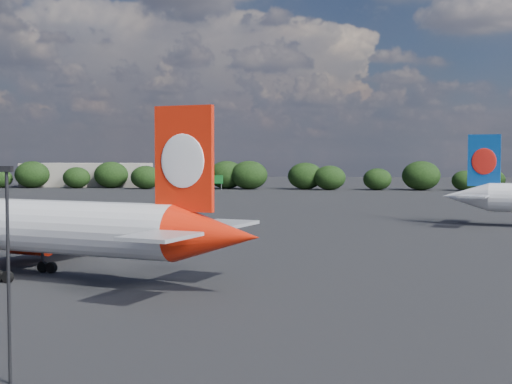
# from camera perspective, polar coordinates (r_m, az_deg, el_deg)

# --- Properties ---
(ground) EXTENTS (500.00, 500.00, 0.00)m
(ground) POSITION_cam_1_polar(r_m,az_deg,el_deg) (105.73, -5.38, -2.92)
(ground) COLOR black
(ground) RESTS_ON ground
(qantas_airliner) EXTENTS (44.37, 42.56, 14.74)m
(qantas_airliner) POSITION_cam_1_polar(r_m,az_deg,el_deg) (66.79, -18.48, -2.65)
(qantas_airliner) COLOR white
(qantas_airliner) RESTS_ON ground
(apron_lamp_post) EXTENTS (0.55, 0.30, 10.36)m
(apron_lamp_post) POSITION_cam_1_polar(r_m,az_deg,el_deg) (35.67, -19.22, -5.33)
(apron_lamp_post) COLOR black
(apron_lamp_post) RESTS_ON ground
(terminal_building) EXTENTS (42.00, 16.00, 8.00)m
(terminal_building) POSITION_cam_1_polar(r_m,az_deg,el_deg) (250.66, -13.37, 1.34)
(terminal_building) COLOR #A3998C
(terminal_building) RESTS_ON ground
(highway_sign) EXTENTS (6.00, 0.30, 4.50)m
(highway_sign) POSITION_cam_1_polar(r_m,az_deg,el_deg) (222.58, -3.42, 1.00)
(highway_sign) COLOR #136021
(highway_sign) RESTS_ON ground
(billboard_yellow) EXTENTS (5.00, 0.30, 5.50)m
(billboard_yellow) POSITION_cam_1_polar(r_m,az_deg,el_deg) (225.03, 4.39, 1.20)
(billboard_yellow) COLOR yellow
(billboard_yellow) RESTS_ON ground
(horizon_treeline) EXTENTS (201.62, 15.48, 9.03)m
(horizon_treeline) POSITION_cam_1_polar(r_m,az_deg,el_deg) (222.69, 4.34, 1.25)
(horizon_treeline) COLOR black
(horizon_treeline) RESTS_ON ground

